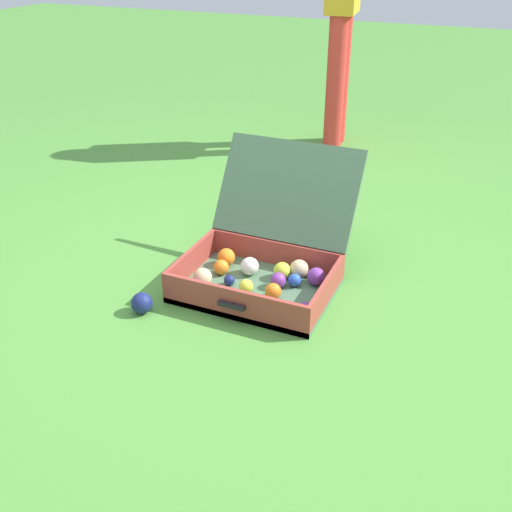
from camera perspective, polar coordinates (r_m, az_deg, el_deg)
The scene contains 3 objects.
ground_plane at distance 2.45m, azimuth -0.44°, elevation -3.58°, with size 16.00×16.00×0.00m, color #4C8C38.
open_suitcase at distance 2.48m, azimuth 0.79°, elevation -0.22°, with size 0.61×0.71×0.51m.
stray_ball_on_grass at distance 2.36m, azimuth -10.81°, elevation -4.42°, with size 0.08×0.08×0.08m, color navy.
Camera 1 is at (0.85, -1.89, 1.32)m, focal length 42.02 mm.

